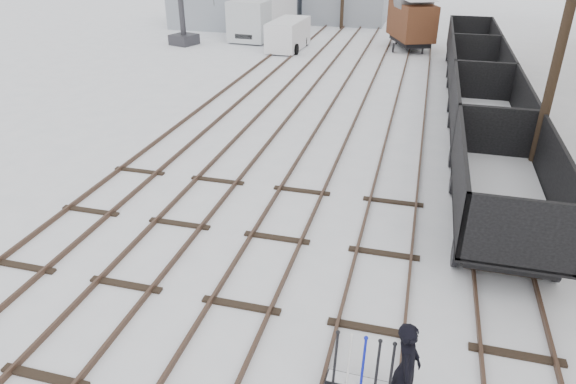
% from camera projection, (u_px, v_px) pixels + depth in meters
% --- Properties ---
extents(ground, '(120.00, 120.00, 0.00)m').
position_uv_depth(ground, '(241.00, 306.00, 11.93)').
color(ground, white).
rests_on(ground, ground).
extents(tracks, '(13.90, 52.00, 0.16)m').
position_uv_depth(tracks, '(341.00, 116.00, 23.61)').
color(tracks, black).
rests_on(tracks, ground).
extents(shed_left, '(10.00, 8.00, 4.10)m').
position_uv_depth(shed_left, '(238.00, 0.00, 44.79)').
color(shed_left, '#9096A2').
rests_on(shed_left, ground).
extents(worker, '(0.52, 0.74, 1.93)m').
position_uv_depth(worker, '(407.00, 368.00, 9.01)').
color(worker, black).
rests_on(worker, ground).
extents(freight_wagon_a, '(2.64, 6.60, 2.69)m').
position_uv_depth(freight_wagon_a, '(501.00, 199.00, 14.45)').
color(freight_wagon_a, black).
rests_on(freight_wagon_a, ground).
extents(freight_wagon_b, '(2.64, 6.60, 2.69)m').
position_uv_depth(freight_wagon_b, '(485.00, 123.00, 19.93)').
color(freight_wagon_b, black).
rests_on(freight_wagon_b, ground).
extents(freight_wagon_c, '(2.64, 6.60, 2.69)m').
position_uv_depth(freight_wagon_c, '(476.00, 81.00, 25.41)').
color(freight_wagon_c, black).
rests_on(freight_wagon_c, ground).
extents(freight_wagon_d, '(2.64, 6.60, 2.69)m').
position_uv_depth(freight_wagon_d, '(470.00, 53.00, 30.89)').
color(freight_wagon_d, black).
rests_on(freight_wagon_d, ground).
extents(box_van_wagon, '(3.89, 5.09, 3.46)m').
position_uv_depth(box_van_wagon, '(412.00, 20.00, 35.82)').
color(box_van_wagon, black).
rests_on(box_van_wagon, ground).
extents(lorry, '(3.25, 8.82, 3.93)m').
position_uv_depth(lorry, '(264.00, 9.00, 40.41)').
color(lorry, black).
rests_on(lorry, ground).
extents(panel_van, '(2.20, 4.69, 2.03)m').
position_uv_depth(panel_van, '(288.00, 34.00, 36.06)').
color(panel_van, white).
rests_on(panel_van, ground).
extents(crane, '(2.09, 4.94, 8.28)m').
position_uv_depth(crane, '(183.00, 13.00, 37.23)').
color(crane, '#2F2E34').
rests_on(crane, ground).
extents(tree_near, '(0.30, 0.30, 8.38)m').
position_uv_depth(tree_near, '(556.00, 65.00, 15.25)').
color(tree_near, black).
rests_on(tree_near, ground).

